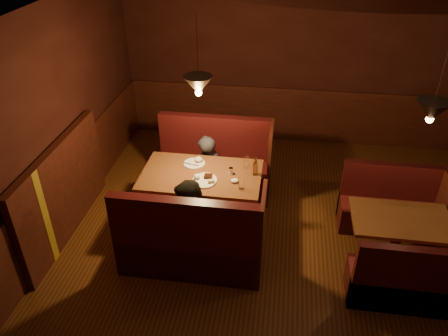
# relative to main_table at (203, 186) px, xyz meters

# --- Properties ---
(room) EXTENTS (6.02, 7.02, 2.92)m
(room) POSITION_rel_main_table_xyz_m (0.87, -0.74, 0.41)
(room) COLOR #4E2412
(room) RESTS_ON ground
(main_table) EXTENTS (1.56, 0.94, 1.09)m
(main_table) POSITION_rel_main_table_xyz_m (0.00, 0.00, 0.00)
(main_table) COLOR #4F2818
(main_table) RESTS_ON ground
(main_bench_far) EXTENTS (1.71, 0.61, 1.17)m
(main_bench_far) POSITION_rel_main_table_xyz_m (0.02, 0.88, -0.27)
(main_bench_far) COLOR #370B12
(main_bench_far) RESTS_ON ground
(main_bench_near) EXTENTS (1.71, 0.61, 1.17)m
(main_bench_near) POSITION_rel_main_table_xyz_m (0.02, -0.88, -0.27)
(main_bench_near) COLOR #370B12
(main_bench_near) RESTS_ON ground
(second_table) EXTENTS (1.16, 0.74, 0.66)m
(second_table) POSITION_rel_main_table_xyz_m (2.47, -0.35, -0.16)
(second_table) COLOR #4F2818
(second_table) RESTS_ON ground
(second_bench_far) EXTENTS (1.28, 0.48, 0.92)m
(second_bench_far) POSITION_rel_main_table_xyz_m (2.49, 0.35, -0.35)
(second_bench_far) COLOR #370B12
(second_bench_far) RESTS_ON ground
(second_bench_near) EXTENTS (1.28, 0.48, 0.92)m
(second_bench_near) POSITION_rel_main_table_xyz_m (2.49, -1.04, -0.35)
(second_bench_near) COLOR #370B12
(second_bench_near) RESTS_ON ground
(diner_a) EXTENTS (0.60, 0.50, 1.40)m
(diner_a) POSITION_rel_main_table_xyz_m (-0.07, 0.63, 0.06)
(diner_a) COLOR #2D2C36
(diner_a) RESTS_ON ground
(diner_b) EXTENTS (0.88, 0.80, 1.48)m
(diner_b) POSITION_rel_main_table_xyz_m (-0.01, -0.69, 0.10)
(diner_b) COLOR black
(diner_b) RESTS_ON ground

